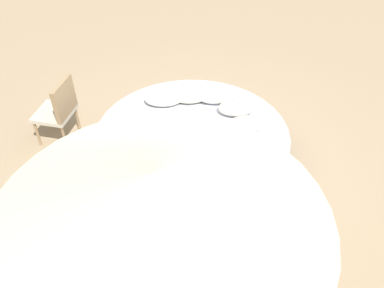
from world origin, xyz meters
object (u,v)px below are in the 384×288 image
(throw_pillow_3, at_px, (190,95))
(throw_pillow_2, at_px, (216,95))
(throw_pillow_1, at_px, (236,108))
(throw_pillow_4, at_px, (164,99))
(patio_chair, at_px, (59,108))
(round_bed, at_px, (192,147))
(throw_pillow_0, at_px, (246,124))
(patio_umbrella, at_px, (157,197))

(throw_pillow_3, bearing_deg, throw_pillow_2, 171.35)
(throw_pillow_1, relative_size, throw_pillow_4, 0.92)
(throw_pillow_3, distance_m, patio_chair, 1.86)
(round_bed, height_order, throw_pillow_1, throw_pillow_1)
(throw_pillow_3, height_order, throw_pillow_4, throw_pillow_3)
(patio_chair, bearing_deg, throw_pillow_1, -79.46)
(throw_pillow_0, bearing_deg, patio_umbrella, 65.68)
(throw_pillow_4, bearing_deg, throw_pillow_3, -171.14)
(throw_pillow_4, bearing_deg, round_bed, 118.83)
(round_bed, height_order, throw_pillow_0, throw_pillow_0)
(throw_pillow_4, distance_m, patio_chair, 1.48)
(throw_pillow_0, bearing_deg, throw_pillow_1, -76.55)
(throw_pillow_0, bearing_deg, patio_chair, -12.42)
(throw_pillow_3, xyz_separation_m, throw_pillow_4, (0.37, 0.06, -0.01))
(throw_pillow_0, height_order, throw_pillow_2, throw_pillow_2)
(round_bed, height_order, patio_umbrella, patio_umbrella)
(throw_pillow_3, relative_size, patio_umbrella, 0.22)
(throw_pillow_3, xyz_separation_m, patio_umbrella, (0.35, 3.05, 1.28))
(round_bed, distance_m, throw_pillow_2, 0.86)
(throw_pillow_3, distance_m, throw_pillow_4, 0.38)
(round_bed, bearing_deg, throw_pillow_2, -119.35)
(throw_pillow_2, relative_size, throw_pillow_3, 1.04)
(round_bed, bearing_deg, throw_pillow_4, -61.17)
(throw_pillow_0, distance_m, throw_pillow_4, 1.26)
(throw_pillow_0, distance_m, throw_pillow_3, 1.00)
(throw_pillow_1, xyz_separation_m, throw_pillow_2, (0.25, -0.29, 0.03))
(round_bed, distance_m, throw_pillow_1, 0.82)
(throw_pillow_1, relative_size, throw_pillow_3, 0.94)
(patio_chair, bearing_deg, patio_umbrella, -137.33)
(throw_pillow_0, relative_size, throw_pillow_2, 0.85)
(throw_pillow_2, height_order, patio_chair, patio_chair)
(throw_pillow_4, xyz_separation_m, patio_chair, (1.48, 0.08, -0.05))
(round_bed, xyz_separation_m, throw_pillow_2, (-0.38, -0.67, 0.37))
(throw_pillow_0, relative_size, patio_chair, 0.48)
(throw_pillow_4, bearing_deg, throw_pillow_2, -179.91)
(round_bed, xyz_separation_m, throw_pillow_4, (0.37, -0.67, 0.34))
(round_bed, distance_m, patio_chair, 1.96)
(throw_pillow_1, bearing_deg, round_bed, 31.55)
(throw_pillow_0, xyz_separation_m, throw_pillow_2, (0.34, -0.64, 0.03))
(throw_pillow_3, relative_size, patio_chair, 0.54)
(throw_pillow_1, distance_m, throw_pillow_4, 1.04)
(throw_pillow_1, distance_m, patio_chair, 2.49)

